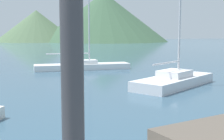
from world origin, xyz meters
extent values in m
cylinder|color=#38383D|center=(-5.75, 0.26, 2.85)|extent=(0.12, 0.12, 4.50)
cube|color=white|center=(0.92, 24.51, 0.24)|extent=(8.23, 2.41, 0.47)
cube|color=white|center=(0.92, 24.51, 0.64)|extent=(2.53, 1.40, 0.33)
cylinder|color=#BCBCC1|center=(1.52, 24.45, 3.59)|extent=(0.12, 0.12, 6.24)
cylinder|color=#BCBCC1|center=(-0.29, 24.62, 1.37)|extent=(3.65, 0.42, 0.10)
cube|color=silver|center=(3.78, 14.43, 0.28)|extent=(6.56, 4.95, 0.56)
cube|color=silver|center=(3.78, 14.43, 0.76)|extent=(2.38, 2.22, 0.39)
cylinder|color=#BCBCC1|center=(4.19, 14.66, 3.64)|extent=(0.12, 0.12, 6.16)
cylinder|color=#BCBCC1|center=(2.95, 13.96, 1.46)|extent=(2.53, 1.48, 0.10)
cone|color=#4C6647|center=(7.04, 103.03, 5.08)|extent=(26.36, 26.36, 10.16)
cone|color=#38563D|center=(28.53, 98.27, 8.11)|extent=(42.88, 42.88, 16.21)
camera|label=1|loc=(-6.12, -1.31, 3.21)|focal=50.00mm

